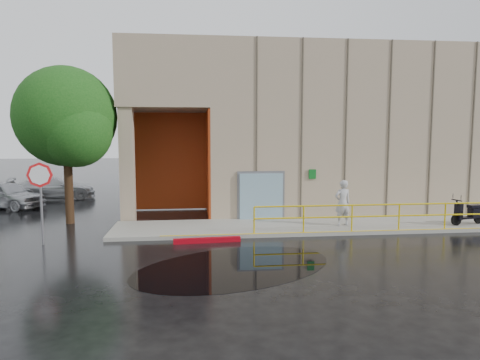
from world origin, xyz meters
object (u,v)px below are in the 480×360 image
object	(u,v)px
scooter	(469,207)
car_c	(53,188)
car_a	(6,195)
stop_sign	(40,186)
tree_near	(68,121)
person	(343,203)
red_curb	(207,240)

from	to	relation	value
scooter	car_c	distance (m)	21.95
car_a	scooter	bearing A→B (deg)	-84.06
scooter	car_a	bearing A→B (deg)	149.62
stop_sign	tree_near	bearing A→B (deg)	109.05
person	car_a	xyz separation A→B (m)	(-15.80, 6.68, -0.37)
red_curb	car_a	distance (m)	13.22
tree_near	person	bearing A→B (deg)	-11.15
person	car_c	distance (m)	17.23
stop_sign	person	bearing A→B (deg)	26.42
scooter	red_curb	xyz separation A→B (m)	(-10.79, -1.28, -0.79)
car_a	person	bearing A→B (deg)	-88.43
scooter	stop_sign	world-z (taller)	stop_sign
person	scooter	size ratio (longest dim) A/B	1.11
scooter	stop_sign	distance (m)	16.60
tree_near	scooter	bearing A→B (deg)	-8.96
stop_sign	car_a	size ratio (longest dim) A/B	0.69
stop_sign	car_a	world-z (taller)	stop_sign
scooter	car_c	xyz separation A→B (m)	(-19.56, 9.95, -0.20)
scooter	car_c	world-z (taller)	scooter
scooter	red_curb	distance (m)	10.90
scooter	tree_near	world-z (taller)	tree_near
red_curb	car_a	bearing A→B (deg)	140.81
person	stop_sign	size ratio (longest dim) A/B	0.64
scooter	stop_sign	bearing A→B (deg)	171.47
person	red_curb	xyz separation A→B (m)	(-5.56, -1.66, -0.99)
tree_near	car_c	bearing A→B (deg)	112.71
person	scooter	bearing A→B (deg)	166.56
person	car_c	world-z (taller)	person
car_c	scooter	bearing A→B (deg)	-132.13
person	car_a	distance (m)	17.16
person	car_a	world-z (taller)	person
scooter	red_curb	size ratio (longest dim) A/B	0.70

